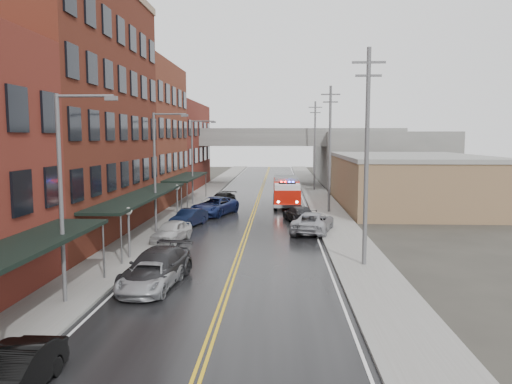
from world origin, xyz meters
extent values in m
cube|color=black|center=(0.00, 30.00, 0.01)|extent=(11.00, 160.00, 0.02)
cube|color=slate|center=(-7.30, 30.00, 0.07)|extent=(3.00, 160.00, 0.15)
cube|color=slate|center=(7.30, 30.00, 0.07)|extent=(3.00, 160.00, 0.15)
cube|color=gray|center=(-5.65, 30.00, 0.07)|extent=(0.30, 160.00, 0.15)
cube|color=gray|center=(5.65, 30.00, 0.07)|extent=(0.30, 160.00, 0.15)
cube|color=#4F2015|center=(-13.30, 23.00, 9.00)|extent=(9.00, 20.00, 18.00)
cube|color=brown|center=(-13.30, 40.50, 7.50)|extent=(9.00, 15.00, 15.00)
cube|color=maroon|center=(-13.30, 58.00, 6.00)|extent=(9.00, 20.00, 12.00)
cube|color=olive|center=(16.00, 40.00, 2.50)|extent=(14.00, 22.00, 5.00)
cube|color=slate|center=(18.00, 70.00, 4.00)|extent=(18.00, 30.00, 8.00)
cylinder|color=slate|center=(-6.35, 11.60, 1.50)|extent=(0.10, 0.10, 3.00)
cube|color=black|center=(-7.50, 23.00, 3.00)|extent=(2.60, 18.00, 0.18)
cylinder|color=slate|center=(-6.35, 14.40, 1.50)|extent=(0.10, 0.10, 3.00)
cylinder|color=slate|center=(-6.35, 31.60, 1.50)|extent=(0.10, 0.10, 3.00)
cube|color=black|center=(-7.50, 40.50, 3.00)|extent=(2.60, 13.00, 0.18)
cylinder|color=slate|center=(-6.35, 34.40, 1.50)|extent=(0.10, 0.10, 3.00)
cylinder|color=slate|center=(-6.35, 46.60, 1.50)|extent=(0.10, 0.10, 3.00)
cylinder|color=#59595B|center=(-6.40, 16.00, 1.40)|extent=(0.14, 0.14, 2.80)
sphere|color=silver|center=(-6.40, 16.00, 2.90)|extent=(0.44, 0.44, 0.44)
cylinder|color=#59595B|center=(-6.40, 30.00, 1.40)|extent=(0.14, 0.14, 2.80)
sphere|color=silver|center=(-6.40, 30.00, 2.90)|extent=(0.44, 0.44, 0.44)
cylinder|color=#59595B|center=(-6.80, 8.00, 4.50)|extent=(0.18, 0.18, 9.00)
cylinder|color=#59595B|center=(-5.60, 8.00, 8.90)|extent=(2.40, 0.12, 0.12)
cube|color=#59595B|center=(-4.50, 8.00, 8.80)|extent=(0.50, 0.22, 0.18)
cylinder|color=#59595B|center=(-6.80, 24.00, 4.50)|extent=(0.18, 0.18, 9.00)
cylinder|color=#59595B|center=(-5.60, 24.00, 8.90)|extent=(2.40, 0.12, 0.12)
cube|color=#59595B|center=(-4.50, 24.00, 8.80)|extent=(0.50, 0.22, 0.18)
cylinder|color=#59595B|center=(-6.80, 40.00, 4.50)|extent=(0.18, 0.18, 9.00)
cylinder|color=#59595B|center=(-5.60, 40.00, 8.90)|extent=(2.40, 0.12, 0.12)
cube|color=#59595B|center=(-4.50, 40.00, 8.80)|extent=(0.50, 0.22, 0.18)
cylinder|color=#59595B|center=(7.20, 15.00, 6.00)|extent=(0.24, 0.24, 12.00)
cube|color=#59595B|center=(7.20, 15.00, 11.20)|extent=(1.80, 0.12, 0.12)
cube|color=#59595B|center=(7.20, 15.00, 10.50)|extent=(1.40, 0.12, 0.12)
cylinder|color=#59595B|center=(7.20, 35.00, 6.00)|extent=(0.24, 0.24, 12.00)
cube|color=#59595B|center=(7.20, 35.00, 11.20)|extent=(1.80, 0.12, 0.12)
cube|color=#59595B|center=(7.20, 35.00, 10.50)|extent=(1.40, 0.12, 0.12)
cylinder|color=#59595B|center=(7.20, 55.00, 6.00)|extent=(0.24, 0.24, 12.00)
cube|color=#59595B|center=(7.20, 55.00, 11.20)|extent=(1.80, 0.12, 0.12)
cube|color=#59595B|center=(7.20, 55.00, 10.50)|extent=(1.40, 0.12, 0.12)
cube|color=slate|center=(0.00, 62.00, 6.75)|extent=(40.00, 10.00, 1.50)
cube|color=slate|center=(-11.00, 62.00, 3.00)|extent=(1.60, 8.00, 6.00)
cube|color=slate|center=(11.00, 62.00, 3.00)|extent=(1.60, 8.00, 6.00)
cube|color=#B61408|center=(3.16, 40.79, 1.63)|extent=(2.72, 5.82, 2.20)
cube|color=#B61408|center=(3.23, 36.69, 1.31)|extent=(2.67, 2.77, 1.57)
cube|color=silver|center=(3.23, 36.69, 2.36)|extent=(2.54, 2.56, 0.52)
cube|color=black|center=(3.23, 36.90, 1.63)|extent=(2.67, 1.73, 0.84)
cube|color=slate|center=(3.16, 40.79, 2.89)|extent=(2.45, 5.39, 0.31)
cube|color=black|center=(3.23, 36.69, 2.71)|extent=(1.68, 0.32, 0.15)
sphere|color=#FF0C0C|center=(2.65, 36.68, 2.79)|extent=(0.21, 0.21, 0.21)
sphere|color=#1933FF|center=(3.81, 36.70, 2.79)|extent=(0.21, 0.21, 0.21)
cylinder|color=black|center=(2.08, 36.57, 0.52)|extent=(1.06, 0.39, 1.05)
cylinder|color=black|center=(4.39, 36.61, 0.52)|extent=(1.06, 0.39, 1.05)
cylinder|color=black|center=(2.01, 40.24, 0.52)|extent=(1.06, 0.39, 1.05)
cylinder|color=black|center=(4.32, 40.28, 0.52)|extent=(1.06, 0.39, 1.05)
cylinder|color=black|center=(1.97, 42.86, 0.52)|extent=(1.06, 0.39, 1.05)
cylinder|color=black|center=(4.28, 42.90, 0.52)|extent=(1.06, 0.39, 1.05)
imported|color=black|center=(-4.91, 0.30, 0.68)|extent=(1.46, 4.14, 1.36)
imported|color=#9B9DA3|center=(-3.64, 10.20, 0.66)|extent=(2.51, 4.89, 1.32)
imported|color=#262628|center=(-3.60, 11.30, 0.83)|extent=(3.12, 6.00, 1.66)
imported|color=#BCBCBC|center=(-5.00, 21.20, 0.74)|extent=(2.51, 4.56, 1.47)
imported|color=black|center=(-4.88, 27.20, 0.70)|extent=(2.69, 4.52, 1.41)
imported|color=#15204F|center=(-3.60, 33.20, 0.83)|extent=(4.57, 6.58, 1.67)
imported|color=black|center=(-3.60, 39.20, 0.71)|extent=(3.13, 5.21, 1.41)
imported|color=#98999F|center=(5.00, 24.96, 0.79)|extent=(3.88, 6.14, 1.58)
imported|color=#232325|center=(4.15, 29.80, 0.69)|extent=(3.03, 5.06, 1.37)
imported|color=silver|center=(3.60, 45.86, 0.72)|extent=(1.94, 4.33, 1.45)
imported|color=black|center=(3.98, 52.20, 0.81)|extent=(2.03, 5.00, 1.61)
camera|label=1|loc=(2.43, -12.52, 7.19)|focal=35.00mm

